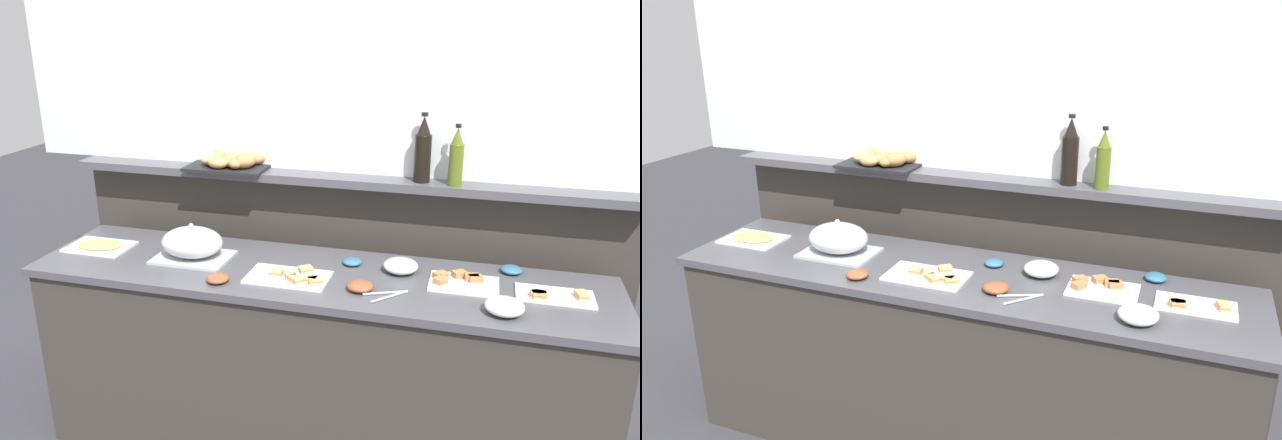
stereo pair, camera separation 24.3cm
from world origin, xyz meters
TOP-DOWN VIEW (x-y plane):
  - ground_plane at (0.00, 0.60)m, footprint 12.00×12.00m
  - buffet_counter at (0.00, 0.00)m, footprint 2.53×0.61m
  - back_ledge_unit at (0.00, 0.48)m, footprint 2.75×0.22m
  - upper_wall_panel at (0.00, 0.50)m, footprint 3.35×0.08m
  - sandwich_platter_side at (0.61, 0.05)m, footprint 0.28×0.20m
  - sandwich_platter_front at (-0.08, -0.09)m, footprint 0.35×0.20m
  - sandwich_platter_rear at (0.97, 0.02)m, footprint 0.30×0.16m
  - cold_cuts_platter at (-1.08, 0.01)m, footprint 0.30×0.21m
  - serving_cloche at (-0.59, 0.01)m, footprint 0.34×0.24m
  - glass_bowl_large at (0.35, 0.11)m, footprint 0.15×0.15m
  - glass_bowl_medium at (0.78, -0.17)m, footprint 0.15×0.15m
  - condiment_bowl_teal at (0.13, 0.13)m, footprint 0.08×0.08m
  - condiment_bowl_dark at (0.81, 0.22)m, footprint 0.09×0.09m
  - condiment_bowl_cream at (0.22, -0.12)m, footprint 0.11×0.11m
  - condiment_bowl_red at (-0.37, -0.20)m, footprint 0.10×0.10m
  - serving_tongs at (0.34, -0.14)m, footprint 0.17×0.14m
  - olive_oil_bottle at (0.54, 0.38)m, footprint 0.06×0.06m
  - wine_bottle_dark at (0.39, 0.40)m, footprint 0.08×0.08m
  - bread_basket at (-0.54, 0.40)m, footprint 0.40×0.27m

SIDE VIEW (x-z plane):
  - ground_plane at x=0.00m, z-range 0.00..0.00m
  - buffet_counter at x=0.00m, z-range 0.00..0.91m
  - back_ledge_unit at x=0.00m, z-range 0.03..1.28m
  - serving_tongs at x=0.34m, z-range 0.91..0.92m
  - cold_cuts_platter at x=-1.08m, z-range 0.91..0.93m
  - sandwich_platter_rear at x=0.97m, z-range 0.90..0.94m
  - sandwich_platter_front at x=-0.08m, z-range 0.91..0.94m
  - sandwich_platter_side at x=0.61m, z-range 0.91..0.94m
  - condiment_bowl_teal at x=0.13m, z-range 0.91..0.94m
  - condiment_bowl_dark at x=0.81m, z-range 0.91..0.94m
  - condiment_bowl_red at x=-0.37m, z-range 0.91..0.95m
  - condiment_bowl_cream at x=0.22m, z-range 0.91..0.95m
  - glass_bowl_medium at x=0.78m, z-range 0.91..0.97m
  - glass_bowl_large at x=0.35m, z-range 0.91..0.97m
  - serving_cloche at x=-0.59m, z-range 0.90..1.07m
  - bread_basket at x=-0.54m, z-range 1.24..1.33m
  - olive_oil_bottle at x=0.54m, z-range 1.23..1.51m
  - wine_bottle_dark at x=0.39m, z-range 1.23..1.54m
  - upper_wall_panel at x=0.00m, z-range 1.24..2.60m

